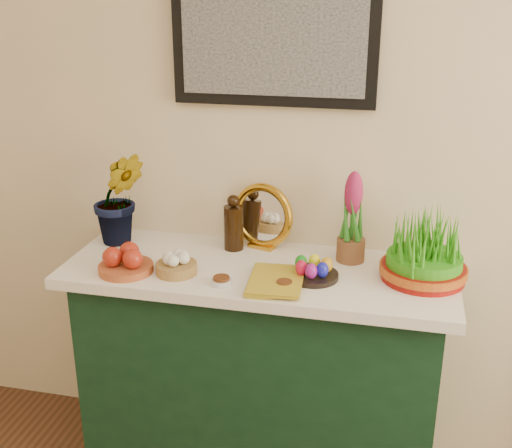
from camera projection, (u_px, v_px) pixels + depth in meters
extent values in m
cube|color=beige|center=(361.00, 131.00, 2.31)|extent=(4.00, 0.04, 2.70)
cube|color=black|center=(274.00, 28.00, 2.24)|extent=(0.74, 0.03, 0.54)
cube|color=#A5A5A5|center=(273.00, 29.00, 2.22)|extent=(0.66, 0.01, 0.46)
cube|color=#13351E|center=(259.00, 375.00, 2.48)|extent=(1.30, 0.45, 0.85)
cube|color=white|center=(259.00, 271.00, 2.32)|extent=(1.40, 0.55, 0.04)
imported|color=#2D7F23|center=(118.00, 183.00, 2.45)|extent=(0.31, 0.29, 0.48)
cylinder|color=#AF5129|center=(126.00, 268.00, 2.27)|extent=(0.23, 0.23, 0.03)
cylinder|color=#A18041|center=(176.00, 268.00, 2.25)|extent=(0.19, 0.19, 0.04)
cylinder|color=black|center=(234.00, 228.00, 2.44)|extent=(0.07, 0.07, 0.17)
sphere|color=black|center=(233.00, 201.00, 2.40)|extent=(0.05, 0.05, 0.05)
cube|color=gold|center=(262.00, 246.00, 2.48)|extent=(0.11, 0.08, 0.02)
torus|color=gold|center=(263.00, 216.00, 2.45)|extent=(0.26, 0.13, 0.25)
cylinder|color=silver|center=(263.00, 216.00, 2.44)|extent=(0.19, 0.08, 0.19)
imported|color=gold|center=(249.00, 278.00, 2.18)|extent=(0.18, 0.25, 0.03)
cylinder|color=silver|center=(221.00, 282.00, 2.17)|extent=(0.07, 0.07, 0.02)
cylinder|color=#592D14|center=(221.00, 278.00, 2.17)|extent=(0.06, 0.06, 0.01)
cylinder|color=silver|center=(284.00, 286.00, 2.14)|extent=(0.07, 0.07, 0.02)
cylinder|color=#592D14|center=(284.00, 282.00, 2.14)|extent=(0.05, 0.05, 0.01)
cylinder|color=black|center=(313.00, 275.00, 2.22)|extent=(0.21, 0.21, 0.02)
ellipsoid|color=#D61541|center=(302.00, 268.00, 2.19)|extent=(0.04, 0.04, 0.06)
ellipsoid|color=#1A1CB6|center=(322.00, 270.00, 2.18)|extent=(0.04, 0.04, 0.06)
ellipsoid|color=yellow|center=(314.00, 262.00, 2.24)|extent=(0.04, 0.04, 0.06)
ellipsoid|color=#198A1D|center=(301.00, 263.00, 2.23)|extent=(0.04, 0.04, 0.06)
ellipsoid|color=orange|center=(327.00, 265.00, 2.21)|extent=(0.04, 0.04, 0.06)
ellipsoid|color=#961B88|center=(311.00, 271.00, 2.17)|extent=(0.04, 0.04, 0.06)
cylinder|color=brown|center=(351.00, 249.00, 2.35)|extent=(0.10, 0.10, 0.09)
ellipsoid|color=#C32761|center=(354.00, 193.00, 2.27)|extent=(0.07, 0.07, 0.16)
cylinder|color=maroon|center=(423.00, 272.00, 2.21)|extent=(0.29, 0.29, 0.05)
cylinder|color=maroon|center=(423.00, 269.00, 2.20)|extent=(0.30, 0.30, 0.03)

